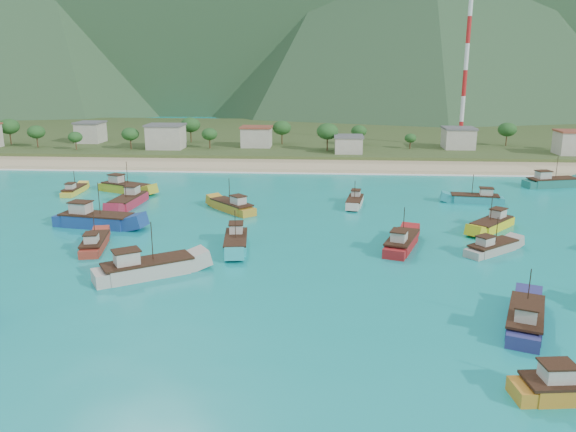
# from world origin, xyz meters

# --- Properties ---
(ground) EXTENTS (600.00, 600.00, 0.00)m
(ground) POSITION_xyz_m (0.00, 0.00, 0.00)
(ground) COLOR #0C8D87
(ground) RESTS_ON ground
(beach) EXTENTS (400.00, 18.00, 1.20)m
(beach) POSITION_xyz_m (0.00, 79.00, 0.00)
(beach) COLOR beige
(beach) RESTS_ON ground
(land) EXTENTS (400.00, 110.00, 2.40)m
(land) POSITION_xyz_m (0.00, 140.00, 0.00)
(land) COLOR #385123
(land) RESTS_ON ground
(surf_line) EXTENTS (400.00, 2.50, 0.08)m
(surf_line) POSITION_xyz_m (0.00, 69.50, 0.00)
(surf_line) COLOR white
(surf_line) RESTS_ON ground
(village) EXTENTS (204.64, 24.36, 6.67)m
(village) POSITION_xyz_m (5.66, 100.66, 4.53)
(village) COLOR beige
(village) RESTS_ON ground
(vegetation) EXTENTS (274.21, 25.65, 8.17)m
(vegetation) POSITION_xyz_m (-3.41, 103.66, 5.12)
(vegetation) COLOR #235623
(vegetation) RESTS_ON ground
(radio_tower) EXTENTS (1.20, 1.20, 44.87)m
(radio_tower) POSITION_xyz_m (52.24, 108.00, 24.03)
(radio_tower) COLOR red
(radio_tower) RESTS_ON ground
(boat_0) EXTENTS (11.97, 7.76, 6.84)m
(boat_0) POSITION_xyz_m (-29.52, 45.90, 0.85)
(boat_0) COLOR gold
(boat_0) RESTS_ON ground
(boat_1) EXTENTS (8.80, 7.87, 5.41)m
(boat_1) POSITION_xyz_m (35.28, 11.36, 0.59)
(boat_1) COLOR #A29E93
(boat_1) RESTS_ON ground
(boat_3) EXTENTS (2.73, 8.46, 4.96)m
(boat_3) POSITION_xyz_m (-39.45, 43.97, 0.51)
(boat_3) COLOR yellow
(boat_3) RESTS_ON ground
(boat_5) EXTENTS (9.54, 9.83, 6.25)m
(boat_5) POSITION_xyz_m (-4.77, 31.86, 0.74)
(boat_5) COLOR #BA8A25
(boat_5) RESTS_ON ground
(boat_9) EXTENTS (4.19, 11.70, 6.79)m
(boat_9) POSITION_xyz_m (-24.68, 34.22, 0.84)
(boat_9) COLOR #B1253C
(boat_9) RESTS_ON ground
(boat_11) EXTENTS (12.32, 9.80, 7.29)m
(boat_11) POSITION_xyz_m (-10.13, -0.89, 0.93)
(boat_11) COLOR #B5B0A3
(boat_11) RESTS_ON ground
(boat_17) EXTENTS (6.47, 11.13, 6.31)m
(boat_17) POSITION_xyz_m (22.88, 12.36, 0.75)
(boat_17) COLOR maroon
(boat_17) RESTS_ON ground
(boat_19) EXTENTS (10.18, 4.17, 5.84)m
(boat_19) POSITION_xyz_m (40.54, 41.41, 0.67)
(boat_19) COLOR teal
(boat_19) RESTS_ON ground
(boat_21) EXTENTS (3.84, 8.96, 5.12)m
(boat_21) POSITION_xyz_m (17.43, 38.09, 0.54)
(boat_21) COLOR beige
(boat_21) RESTS_ON ground
(boat_24) EXTENTS (13.56, 5.94, 7.75)m
(boat_24) POSITION_xyz_m (-25.34, 20.42, 1.02)
(boat_24) COLOR navy
(boat_24) RESTS_ON ground
(boat_25) EXTENTS (4.30, 10.64, 6.11)m
(boat_25) POSITION_xyz_m (-0.83, 11.26, 0.72)
(boat_25) COLOR #27ADB4
(boat_25) RESTS_ON ground
(boat_26) EXTENTS (4.64, 9.74, 5.54)m
(boat_26) POSITION_xyz_m (-20.89, 9.31, 0.61)
(boat_26) COLOR #9C3223
(boat_26) RESTS_ON ground
(boat_28) EXTENTS (12.31, 6.41, 6.98)m
(boat_28) POSITION_xyz_m (60.44, 57.25, 0.88)
(boat_28) COLOR #1D6D60
(boat_28) RESTS_ON ground
(boat_29) EXTENTS (6.78, 11.16, 6.34)m
(boat_29) POSITION_xyz_m (32.04, -12.10, 0.76)
(boat_29) COLOR navy
(boat_29) RESTS_ON ground
(boat_31) EXTENTS (8.97, 9.76, 6.06)m
(boat_31) POSITION_xyz_m (38.52, 23.13, 0.71)
(boat_31) COLOR yellow
(boat_31) RESTS_ON ground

